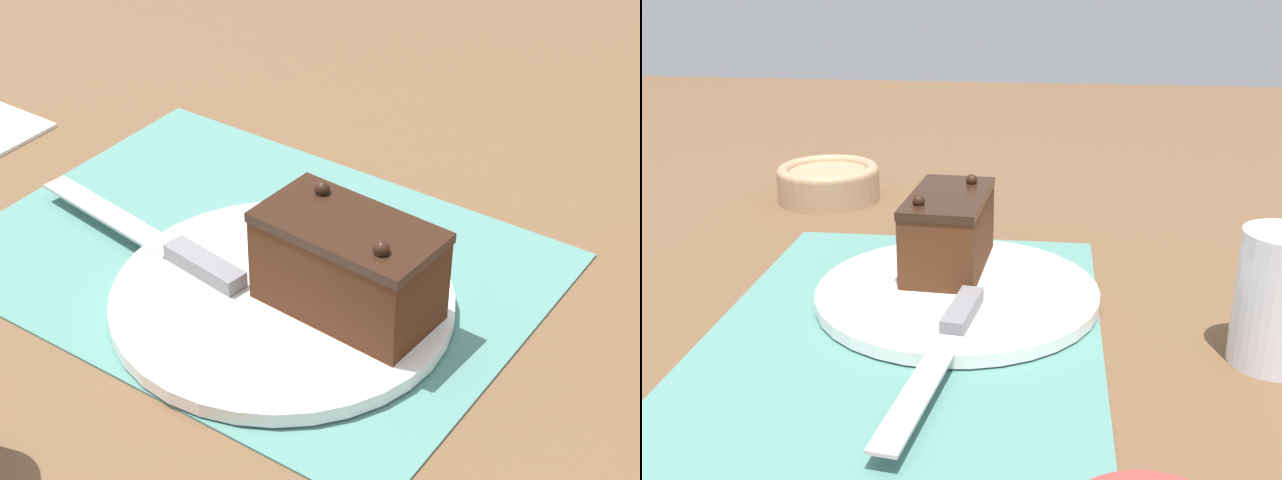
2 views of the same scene
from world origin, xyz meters
The scene contains 5 objects.
ground_plane centered at (0.00, 0.00, 0.00)m, with size 3.00×3.00×0.00m, color brown.
placemat_woven centered at (0.00, 0.00, 0.00)m, with size 0.46×0.34×0.00m, color slate.
cake_plate centered at (0.06, -0.04, 0.01)m, with size 0.27×0.27×0.01m.
chocolate_cake centered at (0.11, -0.02, 0.05)m, with size 0.14×0.08×0.09m.
serving_knife centered at (-0.05, -0.05, 0.02)m, with size 0.24×0.05×0.01m.
Camera 1 is at (0.45, -0.56, 0.52)m, focal length 60.00 mm.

